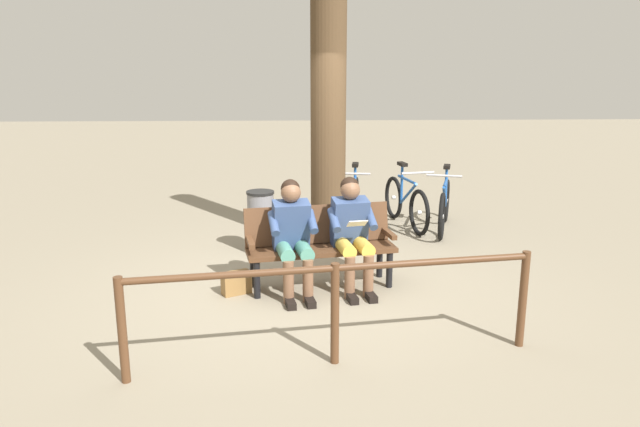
{
  "coord_description": "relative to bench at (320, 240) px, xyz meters",
  "views": [
    {
      "loc": [
        0.03,
        6.14,
        2.36
      ],
      "look_at": [
        -0.25,
        -0.32,
        0.75
      ],
      "focal_mm": 33.73,
      "sensor_mm": 36.0,
      "label": 1
    }
  ],
  "objects": [
    {
      "name": "bicycle_black",
      "position": [
        -0.61,
        -2.38,
        -0.15
      ],
      "size": [
        0.48,
        1.67,
        0.94
      ],
      "rotation": [
        0.0,
        0.0,
        1.42
      ],
      "color": "black",
      "rests_on": "ground"
    },
    {
      "name": "ground_plane",
      "position": [
        0.23,
        0.1,
        -0.51
      ],
      "size": [
        40.0,
        40.0,
        0.0
      ],
      "primitive_type": "plane",
      "color": "gray"
    },
    {
      "name": "tree_trunk",
      "position": [
        -0.17,
        -1.38,
        1.57
      ],
      "size": [
        0.45,
        0.45,
        4.16
      ],
      "primitive_type": "cylinder",
      "color": "#4C3823",
      "rests_on": "ground"
    },
    {
      "name": "handbag",
      "position": [
        0.89,
        0.24,
        -0.39
      ],
      "size": [
        0.33,
        0.26,
        0.24
      ],
      "primitive_type": "cube",
      "rotation": [
        0.0,
        0.0,
        0.47
      ],
      "color": "olive",
      "rests_on": "ground"
    },
    {
      "name": "bicycle_blue",
      "position": [
        -1.9,
        -2.15,
        -0.15
      ],
      "size": [
        0.64,
        1.62,
        0.94
      ],
      "rotation": [
        0.0,
        0.0,
        1.27
      ],
      "color": "black",
      "rests_on": "ground"
    },
    {
      "name": "bench",
      "position": [
        0.0,
        0.0,
        0.0
      ],
      "size": [
        1.66,
        0.75,
        0.87
      ],
      "rotation": [
        0.0,
        0.0,
        0.18
      ],
      "color": "#51331E",
      "rests_on": "ground"
    },
    {
      "name": "person_reading",
      "position": [
        -0.34,
        0.11,
        0.16
      ],
      "size": [
        0.54,
        0.81,
        1.2
      ],
      "rotation": [
        0.0,
        0.0,
        0.18
      ],
      "color": "#334772",
      "rests_on": "ground"
    },
    {
      "name": "litter_bin",
      "position": [
        0.7,
        -1.19,
        -0.1
      ],
      "size": [
        0.35,
        0.35,
        0.81
      ],
      "color": "slate",
      "rests_on": "ground"
    },
    {
      "name": "bicycle_purple",
      "position": [
        -1.39,
        -2.4,
        -0.15
      ],
      "size": [
        0.52,
        1.66,
        0.94
      ],
      "rotation": [
        0.0,
        0.0,
        1.77
      ],
      "color": "black",
      "rests_on": "ground"
    },
    {
      "name": "railing_fence",
      "position": [
        -0.05,
        1.8,
        0.09
      ],
      "size": [
        3.3,
        0.55,
        0.85
      ],
      "rotation": [
        0.0,
        0.0,
        0.15
      ],
      "color": "#51331E",
      "rests_on": "ground"
    },
    {
      "name": "person_companion",
      "position": [
        0.29,
        0.22,
        0.16
      ],
      "size": [
        0.54,
        0.81,
        1.2
      ],
      "rotation": [
        0.0,
        0.0,
        0.18
      ],
      "color": "#334772",
      "rests_on": "ground"
    }
  ]
}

